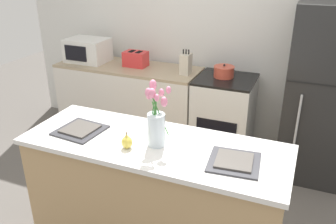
{
  "coord_description": "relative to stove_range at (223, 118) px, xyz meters",
  "views": [
    {
      "loc": [
        0.89,
        -1.89,
        2.1
      ],
      "look_at": [
        0.0,
        0.25,
        1.06
      ],
      "focal_mm": 38.0,
      "sensor_mm": 36.0,
      "label": 1
    }
  ],
  "objects": [
    {
      "name": "pear_figurine",
      "position": [
        -0.23,
        -1.73,
        0.54
      ],
      "size": [
        0.07,
        0.07,
        0.12
      ],
      "color": "#E5CC4C",
      "rests_on": "kitchen_island"
    },
    {
      "name": "plate_setting_right",
      "position": [
        0.45,
        -1.65,
        0.5
      ],
      "size": [
        0.33,
        0.33,
        0.02
      ],
      "color": "#333338",
      "rests_on": "kitchen_island"
    },
    {
      "name": "flower_vase",
      "position": [
        -0.07,
        -1.62,
        0.65
      ],
      "size": [
        0.15,
        0.16,
        0.43
      ],
      "color": "silver",
      "rests_on": "kitchen_island"
    },
    {
      "name": "back_wall",
      "position": [
        -0.1,
        0.4,
        0.89
      ],
      "size": [
        5.2,
        0.08,
        2.7
      ],
      "color": "silver",
      "rests_on": "ground_plane"
    },
    {
      "name": "refrigerator",
      "position": [
        0.95,
        0.0,
        0.41
      ],
      "size": [
        0.68,
        0.67,
        1.72
      ],
      "color": "black",
      "rests_on": "ground_plane"
    },
    {
      "name": "toaster",
      "position": [
        -1.07,
        0.03,
        0.54
      ],
      "size": [
        0.28,
        0.18,
        0.17
      ],
      "color": "red",
      "rests_on": "back_counter"
    },
    {
      "name": "kitchen_island",
      "position": [
        -0.1,
        -1.6,
        0.02
      ],
      "size": [
        1.8,
        0.66,
        0.94
      ],
      "color": "tan",
      "rests_on": "ground_plane"
    },
    {
      "name": "plate_setting_left",
      "position": [
        -0.65,
        -1.65,
        0.5
      ],
      "size": [
        0.33,
        0.33,
        0.02
      ],
      "color": "#333338",
      "rests_on": "kitchen_island"
    },
    {
      "name": "back_counter",
      "position": [
        -1.16,
        0.0,
        0.0
      ],
      "size": [
        1.68,
        0.6,
        0.91
      ],
      "color": "silver",
      "rests_on": "ground_plane"
    },
    {
      "name": "microwave",
      "position": [
        -1.7,
        -0.0,
        0.59
      ],
      "size": [
        0.48,
        0.37,
        0.27
      ],
      "color": "white",
      "rests_on": "back_counter"
    },
    {
      "name": "cooking_pot",
      "position": [
        -0.04,
        0.03,
        0.51
      ],
      "size": [
        0.22,
        0.22,
        0.14
      ],
      "color": "#CC4C38",
      "rests_on": "stove_range"
    },
    {
      "name": "knife_block",
      "position": [
        -0.44,
        -0.03,
        0.57
      ],
      "size": [
        0.1,
        0.14,
        0.27
      ],
      "color": "beige",
      "rests_on": "back_counter"
    },
    {
      "name": "stove_range",
      "position": [
        0.0,
        0.0,
        0.0
      ],
      "size": [
        0.6,
        0.61,
        0.91
      ],
      "color": "silver",
      "rests_on": "ground_plane"
    }
  ]
}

